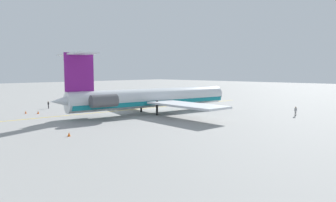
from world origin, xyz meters
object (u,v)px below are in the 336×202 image
at_px(ground_crew_near_nose, 296,110).
at_px(safety_cone_tail, 38,112).
at_px(safety_cone_nose, 26,112).
at_px(ground_crew_portside, 144,98).
at_px(main_jetliner, 149,98).
at_px(ground_crew_starboard, 48,104).
at_px(ground_crew_near_tail, 177,97).
at_px(safety_cone_wingtip, 69,134).

xyz_separation_m(ground_crew_near_nose, safety_cone_tail, (32.16, -37.70, -0.86)).
bearing_deg(safety_cone_nose, ground_crew_near_nose, 130.13).
bearing_deg(ground_crew_portside, safety_cone_nose, -124.05).
bearing_deg(main_jetliner, ground_crew_near_nose, -42.76).
bearing_deg(safety_cone_nose, safety_cone_tail, 124.08).
distance_m(safety_cone_nose, safety_cone_tail, 2.68).
xyz_separation_m(ground_crew_starboard, safety_cone_nose, (6.79, 4.61, -0.77)).
xyz_separation_m(ground_crew_starboard, safety_cone_tail, (5.29, 6.83, -0.77)).
relative_size(ground_crew_near_tail, ground_crew_starboard, 1.08).
xyz_separation_m(ground_crew_portside, safety_cone_nose, (31.77, 0.32, -0.88)).
bearing_deg(ground_crew_portside, main_jetliner, -74.16).
bearing_deg(safety_cone_nose, ground_crew_starboard, -145.81).
bearing_deg(ground_crew_portside, ground_crew_near_nose, -31.93).
height_order(ground_crew_starboard, safety_cone_wingtip, ground_crew_starboard).
distance_m(ground_crew_starboard, safety_cone_wingtip, 32.78).
bearing_deg(main_jetliner, ground_crew_portside, 61.00).
bearing_deg(safety_cone_tail, ground_crew_near_nose, 130.46).
bearing_deg(safety_cone_wingtip, main_jetliner, -158.73).
xyz_separation_m(main_jetliner, safety_cone_nose, (17.00, -17.57, -2.85)).
bearing_deg(ground_crew_near_nose, safety_cone_wingtip, 138.11).
relative_size(ground_crew_near_tail, safety_cone_tail, 3.25).
xyz_separation_m(main_jetliner, safety_cone_tail, (15.49, -15.35, -2.85)).
height_order(ground_crew_portside, safety_cone_nose, ground_crew_portside).
bearing_deg(ground_crew_starboard, ground_crew_near_tail, -40.41).
bearing_deg(ground_crew_portside, safety_cone_wingtip, -88.81).
relative_size(ground_crew_near_nose, ground_crew_starboard, 1.09).
distance_m(main_jetliner, safety_cone_wingtip, 23.54).
distance_m(ground_crew_near_tail, ground_crew_starboard, 34.05).
distance_m(ground_crew_near_nose, ground_crew_near_tail, 35.91).
relative_size(ground_crew_near_nose, ground_crew_near_tail, 1.00).
bearing_deg(ground_crew_near_tail, ground_crew_starboard, 92.27).
bearing_deg(ground_crew_portside, safety_cone_tail, -119.82).
height_order(ground_crew_near_nose, ground_crew_starboard, ground_crew_near_nose).
bearing_deg(safety_cone_tail, ground_crew_near_tail, 176.56).
height_order(safety_cone_nose, safety_cone_tail, same).
bearing_deg(ground_crew_near_tail, ground_crew_near_nose, -171.71).
xyz_separation_m(ground_crew_starboard, safety_cone_wingtip, (11.57, 30.66, -0.77)).
relative_size(main_jetliner, ground_crew_near_tail, 21.97).
relative_size(ground_crew_near_tail, ground_crew_portside, 0.98).
bearing_deg(safety_cone_tail, safety_cone_nose, -55.92).
height_order(ground_crew_near_tail, ground_crew_starboard, ground_crew_near_tail).
height_order(ground_crew_portside, ground_crew_starboard, ground_crew_portside).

